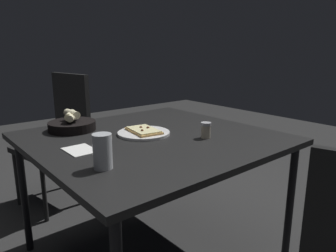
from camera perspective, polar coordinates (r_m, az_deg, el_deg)
dining_table at (r=1.67m, az=-2.83°, el=-3.42°), size 1.15×1.19×0.72m
pizza_plate at (r=1.69m, az=-4.42°, el=-1.14°), size 0.28×0.28×0.04m
bread_basket at (r=1.84m, az=-16.97°, el=0.30°), size 0.26×0.26×0.11m
beer_glass at (r=1.22m, az=-11.75°, el=-4.84°), size 0.07×0.07×0.14m
pepper_shaker at (r=1.62m, az=6.84°, el=-0.91°), size 0.05×0.05×0.08m
napkin at (r=1.48m, az=-15.59°, el=-4.22°), size 0.16×0.12×0.00m
chair_near at (r=2.52m, az=-18.83°, el=-1.00°), size 0.52×0.52×0.98m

